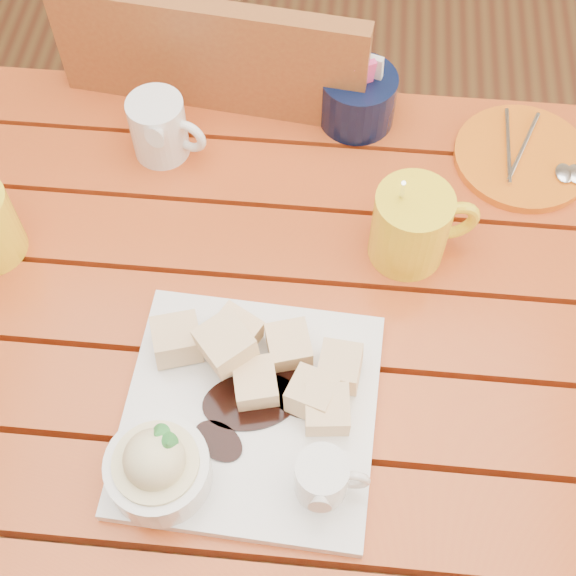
# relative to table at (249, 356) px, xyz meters

# --- Properties ---
(ground) EXTENTS (5.00, 5.00, 0.00)m
(ground) POSITION_rel_table_xyz_m (0.00, -0.00, -0.64)
(ground) COLOR #562A18
(ground) RESTS_ON ground
(table) EXTENTS (1.20, 0.79, 0.75)m
(table) POSITION_rel_table_xyz_m (0.00, 0.00, 0.00)
(table) COLOR #A52E15
(table) RESTS_ON ground
(dessert_plate) EXTENTS (0.29, 0.29, 0.11)m
(dessert_plate) POSITION_rel_table_xyz_m (0.01, -0.15, 0.14)
(dessert_plate) COLOR white
(dessert_plate) RESTS_ON table
(coffee_mug_right) EXTENTS (0.14, 0.10, 0.16)m
(coffee_mug_right) POSITION_rel_table_xyz_m (0.20, 0.12, 0.16)
(coffee_mug_right) COLOR yellow
(coffee_mug_right) RESTS_ON table
(cream_pitcher) EXTENTS (0.11, 0.10, 0.09)m
(cream_pitcher) POSITION_rel_table_xyz_m (-0.14, 0.25, 0.16)
(cream_pitcher) COLOR white
(cream_pitcher) RESTS_ON table
(sugar_caddy) EXTENTS (0.11, 0.11, 0.12)m
(sugar_caddy) POSITION_rel_table_xyz_m (0.12, 0.34, 0.15)
(sugar_caddy) COLOR black
(sugar_caddy) RESTS_ON table
(orange_saucer) EXTENTS (0.19, 0.19, 0.02)m
(orange_saucer) POSITION_rel_table_xyz_m (0.35, 0.28, 0.11)
(orange_saucer) COLOR orange
(orange_saucer) RESTS_ON table
(chair_far) EXTENTS (0.48, 0.48, 0.92)m
(chair_far) POSITION_rel_table_xyz_m (-0.07, 0.46, -0.13)
(chair_far) COLOR brown
(chair_far) RESTS_ON ground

